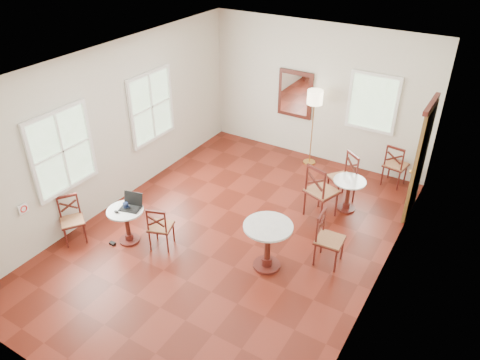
% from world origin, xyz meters
% --- Properties ---
extents(ground, '(7.00, 7.00, 0.00)m').
position_xyz_m(ground, '(0.00, 0.00, 0.00)').
color(ground, '#5E1A10').
rests_on(ground, ground).
extents(room_shell, '(5.02, 7.02, 3.01)m').
position_xyz_m(room_shell, '(-0.06, 0.27, 1.89)').
color(room_shell, beige).
rests_on(room_shell, ground).
extents(cafe_table_near, '(0.61, 0.61, 0.65)m').
position_xyz_m(cafe_table_near, '(-1.44, -1.01, 0.40)').
color(cafe_table_near, '#4F1913').
rests_on(cafe_table_near, ground).
extents(cafe_table_mid, '(0.77, 0.77, 0.81)m').
position_xyz_m(cafe_table_mid, '(0.89, -0.35, 0.50)').
color(cafe_table_mid, '#4F1913').
rests_on(cafe_table_mid, ground).
extents(cafe_table_back, '(0.60, 0.60, 0.63)m').
position_xyz_m(cafe_table_back, '(1.42, 1.85, 0.39)').
color(cafe_table_back, '#4F1913').
rests_on(cafe_table_back, ground).
extents(chair_near_a, '(0.48, 0.48, 0.81)m').
position_xyz_m(chair_near_a, '(-0.86, -0.83, 0.41)').
color(chair_near_a, '#4F1913').
rests_on(chair_near_a, ground).
extents(chair_near_b, '(0.53, 0.53, 0.83)m').
position_xyz_m(chair_near_b, '(-2.26, -1.46, 0.41)').
color(chair_near_b, '#4F1913').
rests_on(chair_near_b, ground).
extents(chair_mid_a, '(0.63, 0.63, 1.08)m').
position_xyz_m(chair_mid_a, '(1.06, 1.37, 0.54)').
color(chair_mid_a, '#4F1913').
rests_on(chair_mid_a, ground).
extents(chair_mid_b, '(0.45, 0.45, 0.92)m').
position_xyz_m(chair_mid_b, '(1.66, 0.25, 0.46)').
color(chair_mid_b, '#4F1913').
rests_on(chair_mid_b, ground).
extents(chair_back_a, '(0.48, 0.48, 0.92)m').
position_xyz_m(chair_back_a, '(1.92, 3.19, 0.46)').
color(chair_back_a, '#4F1913').
rests_on(chair_back_a, ground).
extents(chair_back_b, '(0.62, 0.62, 0.97)m').
position_xyz_m(chair_back_b, '(1.21, 2.13, 0.48)').
color(chair_back_b, '#4F1913').
rests_on(chair_back_b, ground).
extents(floor_lamp, '(0.33, 0.33, 1.70)m').
position_xyz_m(floor_lamp, '(0.09, 3.15, 1.44)').
color(floor_lamp, '#BF8C3F').
rests_on(floor_lamp, ground).
extents(laptop, '(0.39, 0.35, 0.24)m').
position_xyz_m(laptop, '(-1.39, -0.88, 0.71)').
color(laptop, black).
rests_on(laptop, cafe_table_near).
extents(mouse, '(0.11, 0.09, 0.04)m').
position_xyz_m(mouse, '(-1.50, -1.14, 0.66)').
color(mouse, black).
rests_on(mouse, cafe_table_near).
extents(navy_mug, '(0.13, 0.09, 0.10)m').
position_xyz_m(navy_mug, '(-1.45, -0.96, 0.70)').
color(navy_mug, '#0F1833').
rests_on(navy_mug, cafe_table_near).
extents(water_glass, '(0.06, 0.06, 0.10)m').
position_xyz_m(water_glass, '(-1.46, -0.95, 0.70)').
color(water_glass, white).
rests_on(water_glass, cafe_table_near).
extents(power_adapter, '(0.11, 0.06, 0.04)m').
position_xyz_m(power_adapter, '(-1.62, -1.24, 0.02)').
color(power_adapter, black).
rests_on(power_adapter, ground).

